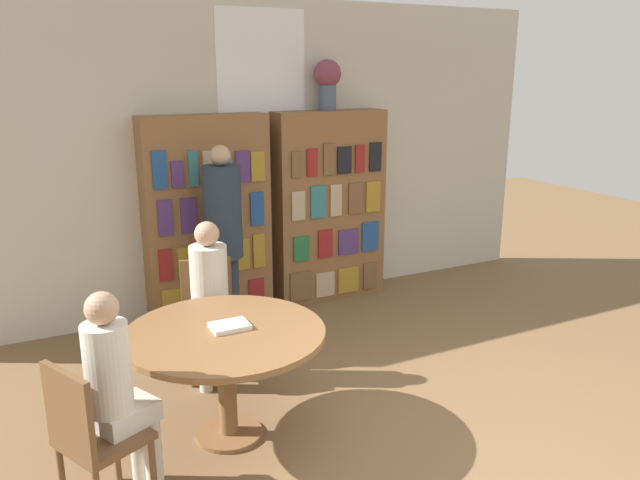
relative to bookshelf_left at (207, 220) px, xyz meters
name	(u,v)px	position (x,y,z in m)	size (l,w,h in m)	color
wall_back	(262,156)	(0.65, 0.19, 0.54)	(6.40, 0.07, 3.00)	beige
bookshelf_left	(207,220)	(0.00, 0.00, 0.00)	(1.18, 0.34, 1.95)	brown
bookshelf_right	(329,207)	(1.30, 0.00, 0.00)	(1.18, 0.34, 1.95)	brown
flower_vase	(327,80)	(1.28, 0.01, 1.27)	(0.27, 0.27, 0.49)	#475166
reading_table	(225,347)	(-0.53, -2.06, -0.33)	(1.28, 1.28, 0.75)	brown
chair_near_camera	(90,433)	(-1.41, -2.48, -0.46)	(0.53, 0.53, 0.91)	brown
chair_left_side	(209,311)	(-0.35, -1.10, -0.46)	(0.47, 0.47, 0.91)	brown
seated_reader_left	(210,292)	(-0.38, -1.28, -0.24)	(0.34, 0.40, 1.26)	beige
seated_reader_right	(117,386)	(-1.25, -2.40, -0.27)	(0.39, 0.36, 1.25)	beige
librarian_standing	(223,220)	(-0.01, -0.50, 0.10)	(0.33, 0.60, 1.73)	#232D3D
open_book_on_table	(230,326)	(-0.49, -2.05, -0.20)	(0.24, 0.18, 0.03)	silver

